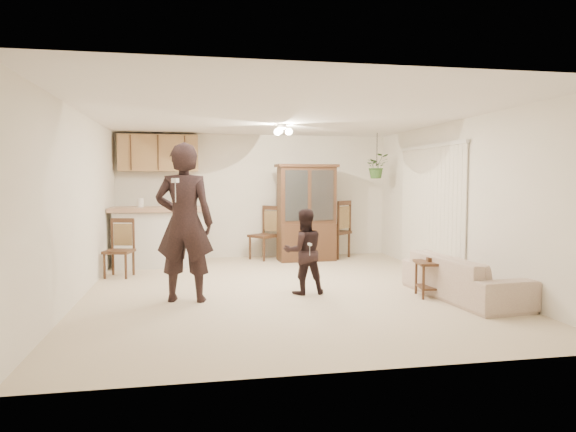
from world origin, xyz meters
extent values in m
plane|color=beige|center=(0.00, 0.00, 0.00)|extent=(6.50, 6.50, 0.00)
cube|color=white|center=(0.00, 0.00, 2.50)|extent=(5.50, 6.50, 0.02)
cube|color=white|center=(0.00, 3.25, 1.25)|extent=(5.50, 0.02, 2.50)
cube|color=white|center=(0.00, -3.25, 1.25)|extent=(5.50, 0.02, 2.50)
cube|color=white|center=(-2.75, 0.00, 1.25)|extent=(0.02, 6.50, 2.50)
cube|color=white|center=(2.75, 0.00, 1.25)|extent=(0.02, 6.50, 2.50)
cube|color=white|center=(-1.85, 2.35, 0.50)|extent=(1.60, 0.55, 1.00)
cube|color=tan|center=(-1.85, 2.35, 1.05)|extent=(1.75, 0.70, 0.08)
cube|color=olive|center=(-1.90, 3.07, 2.10)|extent=(1.50, 0.34, 0.70)
imported|color=#254F1F|center=(2.30, 2.40, 1.85)|extent=(0.43, 0.37, 0.48)
cylinder|color=black|center=(2.30, 2.40, 2.17)|extent=(0.01, 0.01, 0.65)
imported|color=beige|center=(2.28, -0.99, 0.37)|extent=(0.89, 1.93, 0.73)
imported|color=black|center=(-1.38, -0.48, 0.90)|extent=(0.73, 0.55, 1.80)
imported|color=black|center=(0.24, -0.33, 0.68)|extent=(0.69, 0.56, 1.35)
cube|color=#341A13|center=(0.92, 2.54, 0.37)|extent=(1.12, 0.50, 0.74)
cube|color=#341A13|center=(0.92, 2.54, 1.29)|extent=(1.12, 0.44, 1.10)
cube|color=#AEBBBE|center=(0.92, 2.54, 1.29)|extent=(0.96, 0.07, 0.96)
cube|color=#341A13|center=(0.92, 2.54, 1.86)|extent=(1.22, 0.52, 0.06)
cube|color=#341A13|center=(1.92, -0.82, 0.46)|extent=(0.50, 0.50, 0.04)
cube|color=#341A13|center=(1.92, -0.82, 0.13)|extent=(0.42, 0.42, 0.03)
cube|color=#341A13|center=(1.92, -0.82, 0.51)|extent=(0.17, 0.13, 0.05)
cube|color=#341A13|center=(-2.46, 1.43, 0.42)|extent=(0.51, 0.51, 0.05)
cube|color=#9C804E|center=(-2.46, 1.43, 0.68)|extent=(0.31, 0.11, 0.36)
cube|color=#341A13|center=(-2.46, 1.43, 0.91)|extent=(0.38, 0.13, 0.07)
cube|color=#341A13|center=(0.12, 2.86, 0.47)|extent=(0.66, 0.66, 0.05)
cube|color=#9C804E|center=(0.12, 2.86, 0.76)|extent=(0.25, 0.30, 0.41)
cube|color=#341A13|center=(0.12, 2.86, 1.02)|extent=(0.30, 0.36, 0.08)
cube|color=#341A13|center=(1.58, 2.84, 0.52)|extent=(0.73, 0.73, 0.06)
cube|color=#9C804E|center=(1.58, 2.84, 0.83)|extent=(0.31, 0.29, 0.45)
cube|color=#341A13|center=(1.58, 2.84, 1.12)|extent=(0.38, 0.35, 0.09)
cube|color=white|center=(-1.47, -0.95, 1.57)|extent=(0.09, 0.19, 0.05)
cube|color=white|center=(0.26, -0.60, 0.72)|extent=(0.04, 0.10, 0.03)
camera|label=1|loc=(-1.27, -7.21, 1.58)|focal=32.00mm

